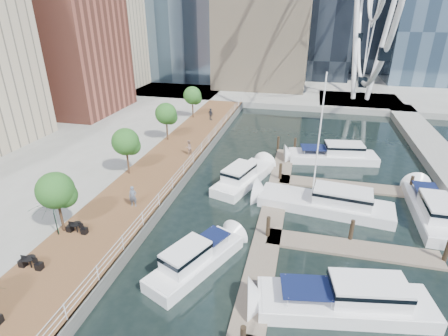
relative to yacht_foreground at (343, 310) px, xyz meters
The scene contains 15 objects.
ground 8.33m from the yacht_foreground, 165.73° to the right, with size 520.00×520.00×0.00m, color black.
boardwalk 21.43m from the yacht_foreground, 142.84° to the left, with size 6.00×60.00×1.00m, color brown.
seawall 19.13m from the yacht_foreground, 137.40° to the left, with size 0.25×60.00×1.00m, color #595954.
land_far 100.27m from the yacht_foreground, 94.62° to the left, with size 200.00×114.00×1.00m, color gray.
pier 50.30m from the yacht_foreground, 83.24° to the left, with size 14.00×12.00×1.00m, color gray.
railing 19.26m from the yacht_foreground, 137.60° to the left, with size 0.10×60.00×1.05m, color white, non-canonical shape.
floating_docks 7.94m from the yacht_foreground, 90.81° to the left, with size 16.00×34.00×2.60m.
midrise_condos 50.27m from the yacht_foreground, 149.26° to the left, with size 19.00×67.00×28.00m.
street_trees 23.25m from the yacht_foreground, 148.48° to the left, with size 2.60×42.60×4.60m.
cafe_tables 18.97m from the yacht_foreground, 167.62° to the right, with size 2.50×13.70×0.74m.
yacht_foreground is the anchor object (origin of this frame).
pedestrian_near 17.43m from the yacht_foreground, 158.60° to the left, with size 0.64×0.42×1.77m, color #50596B.
pedestrian_mid 23.83m from the yacht_foreground, 130.45° to the left, with size 0.78×0.61×1.61m, color gray.
pedestrian_far 35.39m from the yacht_foreground, 117.90° to the left, with size 1.02×0.42×1.74m, color #2E303A.
moored_yachts 10.96m from the yacht_foreground, 94.58° to the left, with size 21.11×35.28×11.50m.
Camera 1 is at (4.93, -13.93, 15.69)m, focal length 28.00 mm.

